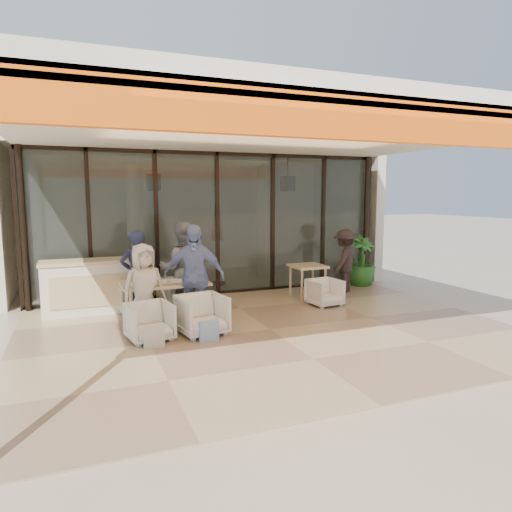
{
  "coord_description": "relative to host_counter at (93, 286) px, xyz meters",
  "views": [
    {
      "loc": [
        -2.96,
        -6.81,
        2.28
      ],
      "look_at": [
        0.1,
        0.9,
        1.15
      ],
      "focal_mm": 32.0,
      "sensor_mm": 36.0,
      "label": 1
    }
  ],
  "objects": [
    {
      "name": "diner_cream",
      "position": [
        0.75,
        -1.59,
        0.21
      ],
      "size": [
        0.81,
        0.61,
        1.48
      ],
      "primitive_type": "imported",
      "rotation": [
        0.0,
        0.0,
        0.21
      ],
      "color": "beige",
      "rests_on": "ground"
    },
    {
      "name": "tote_bag_blue",
      "position": [
        1.59,
        -2.49,
        -0.36
      ],
      "size": [
        0.3,
        0.1,
        0.34
      ],
      "primitive_type": "cube",
      "color": "#99BFD8",
      "rests_on": "ground"
    },
    {
      "name": "diner_navy",
      "position": [
        0.75,
        -0.69,
        0.29
      ],
      "size": [
        0.65,
        0.48,
        1.64
      ],
      "primitive_type": "imported",
      "rotation": [
        0.0,
        0.0,
        3.3
      ],
      "color": "#192037",
      "rests_on": "ground"
    },
    {
      "name": "terrace_structure",
      "position": [
        2.71,
        -2.56,
        2.72
      ],
      "size": [
        8.0,
        6.0,
        3.4
      ],
      "color": "silver",
      "rests_on": "ground"
    },
    {
      "name": "chair_near_left",
      "position": [
        0.75,
        -2.09,
        -0.2
      ],
      "size": [
        0.74,
        0.71,
        0.67
      ],
      "primitive_type": "imported",
      "rotation": [
        0.0,
        0.0,
        0.17
      ],
      "color": "white",
      "rests_on": "ground"
    },
    {
      "name": "glass_storefront",
      "position": [
        2.71,
        0.7,
        1.07
      ],
      "size": [
        8.08,
        0.1,
        3.2
      ],
      "color": "#9EADA3",
      "rests_on": "ground"
    },
    {
      "name": "tote_bag_cream",
      "position": [
        0.75,
        -2.49,
        -0.36
      ],
      "size": [
        0.3,
        0.1,
        0.34
      ],
      "primitive_type": "cube",
      "color": "silver",
      "rests_on": "ground"
    },
    {
      "name": "diner_periwinkle",
      "position": [
        1.59,
        -1.59,
        0.36
      ],
      "size": [
        1.12,
        0.76,
        1.77
      ],
      "primitive_type": "imported",
      "rotation": [
        0.0,
        0.0,
        -0.34
      ],
      "color": "#6B76B3",
      "rests_on": "ground"
    },
    {
      "name": "interior_block",
      "position": [
        2.72,
        3.02,
        1.7
      ],
      "size": [
        9.05,
        3.62,
        3.52
      ],
      "color": "silver",
      "rests_on": "ground"
    },
    {
      "name": "standing_woman",
      "position": [
        5.48,
        -0.2,
        0.21
      ],
      "size": [
        1.1,
        1.01,
        1.49
      ],
      "primitive_type": "imported",
      "rotation": [
        0.0,
        0.0,
        3.77
      ],
      "color": "black",
      "rests_on": "ground"
    },
    {
      "name": "diner_grey",
      "position": [
        1.59,
        -0.69,
        0.35
      ],
      "size": [
        0.95,
        0.79,
        1.77
      ],
      "primitive_type": "imported",
      "rotation": [
        0.0,
        0.0,
        2.99
      ],
      "color": "slate",
      "rests_on": "ground"
    },
    {
      "name": "potted_palm",
      "position": [
        6.3,
        0.34,
        0.11
      ],
      "size": [
        0.82,
        0.82,
        1.28
      ],
      "primitive_type": "imported",
      "rotation": [
        0.0,
        0.0,
        0.16
      ],
      "color": "#1E5919",
      "rests_on": "ground"
    },
    {
      "name": "terrace_floor",
      "position": [
        2.71,
        -2.3,
        -0.53
      ],
      "size": [
        8.0,
        6.0,
        0.01
      ],
      "primitive_type": "cube",
      "color": "tan",
      "rests_on": "ground"
    },
    {
      "name": "dining_table",
      "position": [
        1.16,
        -1.14,
        0.15
      ],
      "size": [
        1.5,
        0.9,
        0.93
      ],
      "color": "#DABB84",
      "rests_on": "ground"
    },
    {
      "name": "chair_far_right",
      "position": [
        1.59,
        -0.19,
        -0.2
      ],
      "size": [
        0.77,
        0.75,
        0.66
      ],
      "primitive_type": "imported",
      "rotation": [
        0.0,
        0.0,
        3.41
      ],
      "color": "white",
      "rests_on": "ground"
    },
    {
      "name": "chair_near_right",
      "position": [
        1.59,
        -2.09,
        -0.17
      ],
      "size": [
        0.81,
        0.78,
        0.73
      ],
      "primitive_type": "imported",
      "rotation": [
        0.0,
        0.0,
        0.17
      ],
      "color": "white",
      "rests_on": "ground"
    },
    {
      "name": "host_counter",
      "position": [
        0.0,
        0.0,
        0.0
      ],
      "size": [
        1.85,
        0.65,
        1.04
      ],
      "color": "silver",
      "rests_on": "ground"
    },
    {
      "name": "side_chair",
      "position": [
        4.42,
        -1.14,
        -0.22
      ],
      "size": [
        0.67,
        0.64,
        0.62
      ],
      "primitive_type": "imported",
      "rotation": [
        0.0,
        0.0,
        0.13
      ],
      "color": "white",
      "rests_on": "ground"
    },
    {
      "name": "ground",
      "position": [
        2.71,
        -2.3,
        -0.53
      ],
      "size": [
        70.0,
        70.0,
        0.0
      ],
      "primitive_type": "plane",
      "color": "#C6B293",
      "rests_on": "ground"
    },
    {
      "name": "chair_far_left",
      "position": [
        0.75,
        -0.19,
        -0.23
      ],
      "size": [
        0.6,
        0.56,
        0.6
      ],
      "primitive_type": "imported",
      "rotation": [
        0.0,
        0.0,
        3.17
      ],
      "color": "white",
      "rests_on": "ground"
    },
    {
      "name": "side_table",
      "position": [
        4.42,
        -0.39,
        0.11
      ],
      "size": [
        0.7,
        0.7,
        0.74
      ],
      "color": "#DABB84",
      "rests_on": "ground"
    }
  ]
}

